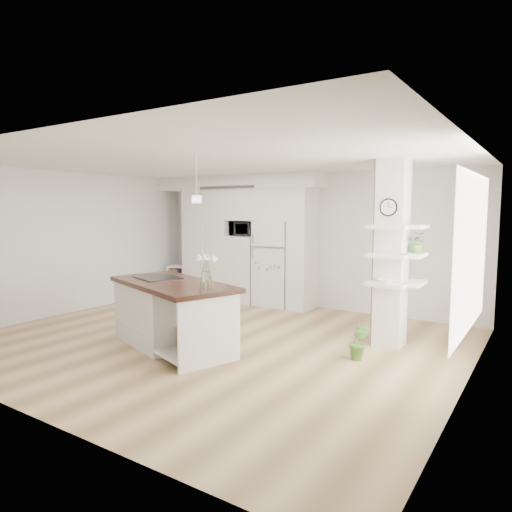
% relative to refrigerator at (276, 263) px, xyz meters
% --- Properties ---
extents(floor, '(7.00, 6.00, 0.01)m').
position_rel_refrigerator_xyz_m(floor, '(0.53, -2.68, -0.88)').
color(floor, tan).
rests_on(floor, ground).
extents(room, '(7.04, 6.04, 2.72)m').
position_rel_refrigerator_xyz_m(room, '(0.53, -2.68, 0.98)').
color(room, white).
rests_on(room, ground).
extents(cabinet_wall, '(4.00, 0.71, 2.70)m').
position_rel_refrigerator_xyz_m(cabinet_wall, '(-0.92, -0.01, 0.63)').
color(cabinet_wall, white).
rests_on(cabinet_wall, floor).
extents(refrigerator, '(0.78, 0.69, 1.75)m').
position_rel_refrigerator_xyz_m(refrigerator, '(0.00, 0.00, 0.00)').
color(refrigerator, white).
rests_on(refrigerator, floor).
extents(column, '(0.69, 0.90, 2.70)m').
position_rel_refrigerator_xyz_m(column, '(2.90, -1.55, 0.48)').
color(column, silver).
rests_on(column, floor).
extents(window, '(0.00, 2.40, 2.40)m').
position_rel_refrigerator_xyz_m(window, '(4.00, -2.38, 0.62)').
color(window, white).
rests_on(window, room).
extents(pendant_light, '(0.12, 0.12, 0.10)m').
position_rel_refrigerator_xyz_m(pendant_light, '(2.23, -2.53, 1.24)').
color(pendant_light, white).
rests_on(pendant_light, room).
extents(kitchen_island, '(2.36, 1.67, 1.53)m').
position_rel_refrigerator_xyz_m(kitchen_island, '(0.02, -3.23, -0.37)').
color(kitchen_island, white).
rests_on(kitchen_island, floor).
extents(bookshelf, '(0.61, 0.40, 0.67)m').
position_rel_refrigerator_xyz_m(bookshelf, '(-2.45, -0.18, -0.58)').
color(bookshelf, white).
rests_on(bookshelf, floor).
extents(floor_plant_a, '(0.31, 0.27, 0.50)m').
position_rel_refrigerator_xyz_m(floor_plant_a, '(2.69, -2.36, -0.63)').
color(floor_plant_a, '#487C31').
rests_on(floor_plant_a, floor).
extents(floor_plant_b, '(0.35, 0.35, 0.53)m').
position_rel_refrigerator_xyz_m(floor_plant_b, '(2.66, -0.99, -0.61)').
color(floor_plant_b, '#487C31').
rests_on(floor_plant_b, floor).
extents(microwave, '(0.54, 0.37, 0.30)m').
position_rel_refrigerator_xyz_m(microwave, '(-0.75, -0.06, 0.69)').
color(microwave, '#2D2D2D').
rests_on(microwave, cabinet_wall).
extents(shelf_plant, '(0.27, 0.23, 0.30)m').
position_rel_refrigerator_xyz_m(shelf_plant, '(3.15, -1.38, 0.65)').
color(shelf_plant, '#487C31').
rests_on(shelf_plant, column).
extents(decor_bowl, '(0.22, 0.22, 0.05)m').
position_rel_refrigerator_xyz_m(decor_bowl, '(2.82, -1.78, 0.13)').
color(decor_bowl, white).
rests_on(decor_bowl, column).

